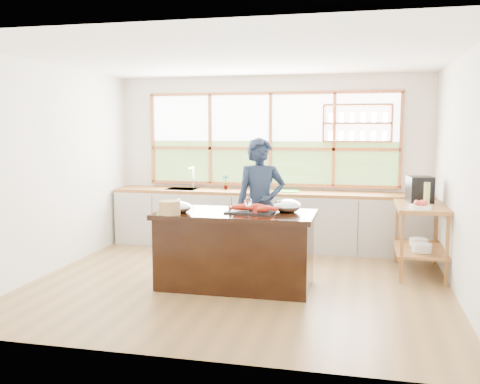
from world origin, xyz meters
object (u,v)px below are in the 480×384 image
(island, at_px, (236,249))
(espresso_machine, at_px, (420,189))
(cook, at_px, (260,206))
(wicker_basket, at_px, (170,208))

(island, height_order, espresso_machine, espresso_machine)
(cook, xyz_separation_m, espresso_machine, (2.02, 0.70, 0.19))
(cook, bearing_deg, wicker_basket, -148.29)
(espresso_machine, xyz_separation_m, wicker_basket, (-2.88, -1.70, -0.09))
(island, xyz_separation_m, wicker_basket, (-0.69, -0.34, 0.52))
(cook, relative_size, wicker_basket, 7.18)
(cook, bearing_deg, espresso_machine, 1.52)
(island, bearing_deg, wicker_basket, -154.02)
(cook, height_order, wicker_basket, cook)
(espresso_machine, height_order, wicker_basket, espresso_machine)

